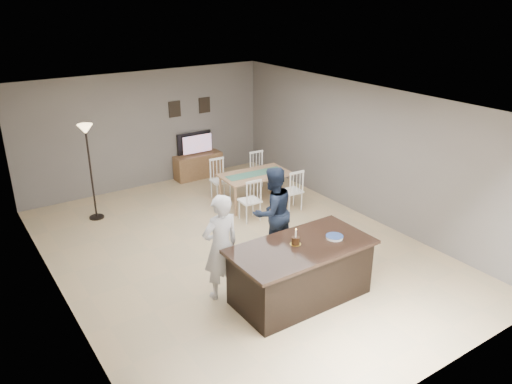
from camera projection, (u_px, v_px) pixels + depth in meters
floor at (238, 250)px, 9.03m from camera, size 8.00×8.00×0.00m
room_shell at (236, 162)px, 8.40m from camera, size 8.00×8.00×8.00m
kitchen_island at (301, 272)px, 7.47m from camera, size 2.15×1.10×0.90m
tv_console at (198, 166)px, 12.43m from camera, size 1.20×0.40×0.60m
television at (196, 143)px, 12.28m from camera, size 0.91×0.12×0.53m
tv_screen_glow at (197, 144)px, 12.21m from camera, size 0.78×0.00×0.78m
picture_frames at (190, 107)px, 12.02m from camera, size 1.10×0.02×0.38m
doorway at (110, 309)px, 5.24m from camera, size 0.00×2.10×2.65m
woman at (221, 247)px, 7.39m from camera, size 0.62×0.42×1.67m
man at (273, 212)px, 8.61m from camera, size 0.81×0.64×1.62m
birthday_cake at (296, 240)px, 7.31m from camera, size 0.16×0.16×0.25m
plate_stack at (335, 237)px, 7.50m from camera, size 0.26×0.26×0.04m
dining_table at (255, 179)px, 10.77m from camera, size 1.54×1.76×0.91m
floor_lamp at (88, 147)px, 9.73m from camera, size 0.30×0.30×1.98m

